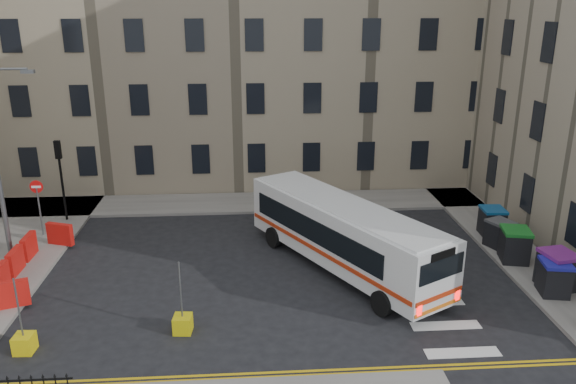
{
  "coord_description": "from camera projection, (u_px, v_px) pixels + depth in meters",
  "views": [
    {
      "loc": [
        -2.61,
        -20.88,
        10.49
      ],
      "look_at": [
        -1.04,
        1.57,
        3.0
      ],
      "focal_mm": 35.0,
      "sensor_mm": 36.0,
      "label": 1
    }
  ],
  "objects": [
    {
      "name": "ground",
      "position": [
        316.0,
        272.0,
        23.25
      ],
      "size": [
        120.0,
        120.0,
        0.0
      ],
      "primitive_type": "plane",
      "color": "black",
      "rests_on": "ground"
    },
    {
      "name": "pavement_north",
      "position": [
        190.0,
        204.0,
        30.97
      ],
      "size": [
        36.0,
        3.2,
        0.15
      ],
      "primitive_type": "cube",
      "color": "slate",
      "rests_on": "ground"
    },
    {
      "name": "pavement_east",
      "position": [
        488.0,
        228.0,
        27.61
      ],
      "size": [
        2.4,
        26.0,
        0.15
      ],
      "primitive_type": "cube",
      "color": "slate",
      "rests_on": "ground"
    },
    {
      "name": "terrace_north",
      "position": [
        177.0,
        37.0,
        34.74
      ],
      "size": [
        38.3,
        10.8,
        17.2
      ],
      "color": "gray",
      "rests_on": "ground"
    },
    {
      "name": "traffic_light_nw",
      "position": [
        60.0,
        168.0,
        27.71
      ],
      "size": [
        0.28,
        0.22,
        4.1
      ],
      "color": "black",
      "rests_on": "pavement_west"
    },
    {
      "name": "no_entry_north",
      "position": [
        38.0,
        196.0,
        26.03
      ],
      "size": [
        0.6,
        0.08,
        3.0
      ],
      "color": "#595B5E",
      "rests_on": "pavement_west"
    },
    {
      "name": "roadworks_barriers",
      "position": [
        25.0,
        261.0,
        22.74
      ],
      "size": [
        1.66,
        6.26,
        1.0
      ],
      "color": "red",
      "rests_on": "pavement_west"
    },
    {
      "name": "bus",
      "position": [
        343.0,
        233.0,
        23.02
      ],
      "size": [
        7.21,
        10.19,
        2.83
      ],
      "rotation": [
        0.0,
        0.0,
        0.52
      ],
      "color": "silver",
      "rests_on": "ground"
    },
    {
      "name": "wheelie_bin_a",
      "position": [
        554.0,
        277.0,
        21.04
      ],
      "size": [
        1.21,
        1.34,
        1.3
      ],
      "rotation": [
        0.0,
        0.0,
        -0.18
      ],
      "color": "black",
      "rests_on": "pavement_east"
    },
    {
      "name": "wheelie_bin_b",
      "position": [
        557.0,
        270.0,
        21.47
      ],
      "size": [
        1.33,
        1.48,
        1.45
      ],
      "rotation": [
        0.0,
        0.0,
        0.16
      ],
      "color": "black",
      "rests_on": "pavement_east"
    },
    {
      "name": "wheelie_bin_c",
      "position": [
        515.0,
        245.0,
        23.76
      ],
      "size": [
        1.36,
        1.49,
        1.42
      ],
      "rotation": [
        0.0,
        0.0,
        -0.21
      ],
      "color": "black",
      "rests_on": "pavement_east"
    },
    {
      "name": "wheelie_bin_d",
      "position": [
        500.0,
        234.0,
        25.15
      ],
      "size": [
        1.34,
        1.41,
        1.23
      ],
      "rotation": [
        0.0,
        0.0,
        0.41
      ],
      "color": "black",
      "rests_on": "pavement_east"
    },
    {
      "name": "wheelie_bin_e",
      "position": [
        492.0,
        221.0,
        26.46
      ],
      "size": [
        1.11,
        1.25,
        1.32
      ],
      "rotation": [
        0.0,
        0.0,
        -0.06
      ],
      "color": "black",
      "rests_on": "pavement_east"
    },
    {
      "name": "bollard_yellow",
      "position": [
        24.0,
        343.0,
        17.8
      ],
      "size": [
        0.63,
        0.63,
        0.6
      ],
      "primitive_type": "cube",
      "rotation": [
        0.0,
        0.0,
        -0.05
      ],
      "color": "yellow",
      "rests_on": "ground"
    },
    {
      "name": "bollard_chevron",
      "position": [
        183.0,
        324.0,
        18.89
      ],
      "size": [
        0.65,
        0.65,
        0.6
      ],
      "primitive_type": "cube",
      "rotation": [
        0.0,
        0.0,
        -0.08
      ],
      "color": "#BFAF0B",
      "rests_on": "ground"
    }
  ]
}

